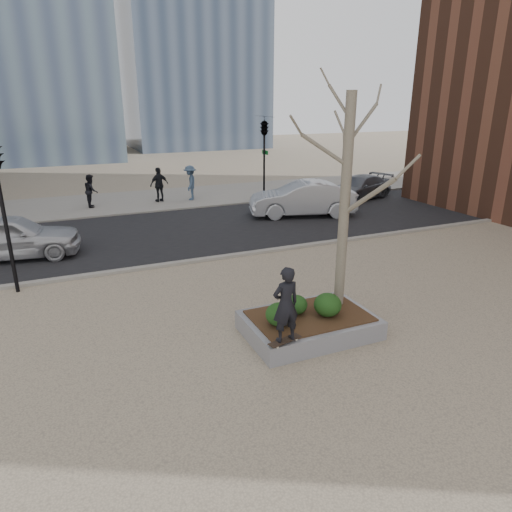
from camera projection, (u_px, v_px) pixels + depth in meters
name	position (u px, v px, depth m)	size (l,w,h in m)	color
ground	(271.00, 342.00, 10.51)	(120.00, 120.00, 0.00)	tan
street	(169.00, 232.00, 19.17)	(60.00, 8.00, 0.02)	black
far_sidewalk	(139.00, 201.00, 25.24)	(60.00, 6.00, 0.02)	gray
planter	(309.00, 325.00, 10.81)	(3.00, 2.00, 0.45)	gray
planter_mulch	(309.00, 316.00, 10.74)	(2.70, 1.70, 0.04)	#382314
sycamore_tree	(347.00, 170.00, 10.30)	(2.80, 2.80, 6.60)	gray
shrub_left	(279.00, 314.00, 10.17)	(0.62, 0.62, 0.52)	#193F14
shrub_middle	(296.00, 305.00, 10.73)	(0.54, 0.54, 0.46)	#133D14
shrub_right	(328.00, 305.00, 10.62)	(0.65, 0.65, 0.55)	#183F14
skateboard	(285.00, 342.00, 9.55)	(0.78, 0.20, 0.07)	black
skateboarder	(286.00, 305.00, 9.27)	(0.59, 0.39, 1.63)	black
police_car	(10.00, 237.00, 15.82)	(1.83, 4.56, 1.55)	#BDBDC1
car_silver	(302.00, 199.00, 21.71)	(1.74, 4.98, 1.64)	#A5A7AD
car_third	(359.00, 187.00, 25.50)	(1.80, 4.42, 1.28)	#51545C
pedestrian_a	(91.00, 191.00, 23.51)	(0.81, 0.63, 1.68)	black
pedestrian_b	(190.00, 183.00, 25.15)	(1.22, 0.70, 1.90)	#3B516B
pedestrian_c	(159.00, 185.00, 24.72)	(1.09, 0.45, 1.85)	black
traffic_light_near	(4.00, 216.00, 12.55)	(0.60, 2.48, 4.50)	black
traffic_light_far	(264.00, 159.00, 24.90)	(0.60, 2.48, 4.50)	black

